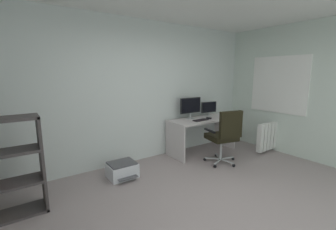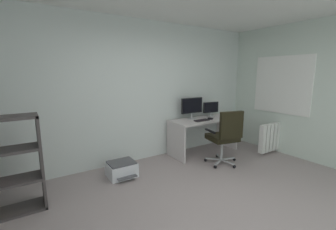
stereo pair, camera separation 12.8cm
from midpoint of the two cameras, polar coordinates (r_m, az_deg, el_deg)
ground_plane at (r=3.10m, az=12.70°, el=-23.38°), size 5.47×4.40×0.02m
wall_back at (r=4.42m, az=-8.64°, el=5.67°), size 5.47×0.10×2.68m
wall_right at (r=5.04m, az=35.44°, el=4.44°), size 0.10×4.40×2.68m
window_pane at (r=5.40m, az=25.43°, el=6.89°), size 0.01×1.15×1.11m
window_frame at (r=5.39m, az=25.39°, el=6.89°), size 0.02×1.23×1.19m
desk at (r=4.96m, az=7.80°, el=-3.10°), size 1.49×0.64×0.74m
monitor_main at (r=4.85m, az=4.94°, el=2.21°), size 0.52×0.18×0.45m
monitor_secondary at (r=5.22m, az=9.54°, el=1.74°), size 0.39×0.18×0.32m
keyboard at (r=4.72m, az=7.45°, el=-1.28°), size 0.35×0.15×0.02m
computer_mouse at (r=4.90m, az=9.49°, el=-0.81°), size 0.08×0.11×0.03m
office_chair at (r=4.33m, az=13.23°, el=-4.68°), size 0.64×0.63×1.05m
printer at (r=3.95m, az=-12.38°, el=-13.30°), size 0.45×0.47×0.25m
radiator at (r=5.48m, az=24.03°, el=-4.69°), size 0.97×0.10×0.59m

